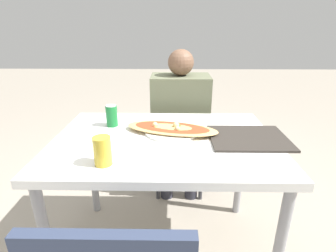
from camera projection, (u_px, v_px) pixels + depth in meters
ground_plane at (165, 247)px, 1.66m from camera, size 14.00×14.00×0.00m
dining_table at (164, 152)px, 1.41m from camera, size 1.16×0.82×0.76m
chair_far_seated at (179, 127)px, 2.16m from camera, size 0.40×0.40×0.93m
person_seated at (180, 113)px, 1.99m from camera, size 0.43×0.30×1.16m
pizza_main at (172, 129)px, 1.45m from camera, size 0.55×0.32×0.06m
soda_can at (112, 116)px, 1.53m from camera, size 0.07×0.07×0.12m
drink_glass at (103, 151)px, 1.10m from camera, size 0.08×0.08×0.13m
serving_tray at (248, 137)px, 1.38m from camera, size 0.40×0.32×0.01m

